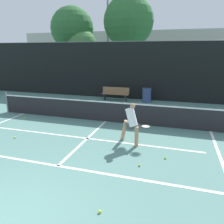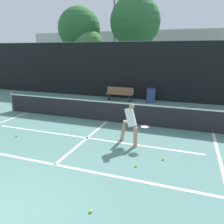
% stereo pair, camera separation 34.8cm
% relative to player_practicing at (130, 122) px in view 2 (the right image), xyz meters
% --- Properties ---
extents(court_baseline_near, '(11.00, 0.10, 0.01)m').
position_rel_player_practicing_xyz_m(court_baseline_near, '(-1.65, -2.14, -0.79)').
color(court_baseline_near, white).
rests_on(court_baseline_near, ground).
extents(court_service_line, '(8.25, 0.10, 0.01)m').
position_rel_player_practicing_xyz_m(court_service_line, '(-1.65, -0.02, -0.79)').
color(court_service_line, white).
rests_on(court_service_line, ground).
extents(court_center_mark, '(0.10, 4.26, 0.01)m').
position_rel_player_practicing_xyz_m(court_center_mark, '(-1.65, -0.01, -0.79)').
color(court_center_mark, white).
rests_on(court_center_mark, ground).
extents(court_sideline_right, '(0.10, 5.26, 0.01)m').
position_rel_player_practicing_xyz_m(court_sideline_right, '(2.86, -0.01, -0.79)').
color(court_sideline_right, white).
rests_on(court_sideline_right, ground).
extents(net, '(11.09, 0.09, 1.07)m').
position_rel_player_practicing_xyz_m(net, '(-1.65, 2.13, -0.29)').
color(net, slate).
rests_on(net, ground).
extents(fence_back, '(24.00, 0.06, 3.75)m').
position_rel_player_practicing_xyz_m(fence_back, '(-1.65, 7.32, 1.07)').
color(fence_back, black).
rests_on(fence_back, ground).
extents(player_practicing, '(1.21, 0.62, 1.47)m').
position_rel_player_practicing_xyz_m(player_practicing, '(0.00, 0.00, 0.00)').
color(player_practicing, tan).
rests_on(player_practicing, ground).
extents(tennis_ball_scattered_0, '(0.07, 0.07, 0.07)m').
position_rel_player_practicing_xyz_m(tennis_ball_scattered_0, '(0.13, -3.54, -0.76)').
color(tennis_ball_scattered_0, '#D1E033').
rests_on(tennis_ball_scattered_0, ground).
extents(tennis_ball_scattered_2, '(0.07, 0.07, 0.07)m').
position_rel_player_practicing_xyz_m(tennis_ball_scattered_2, '(1.24, -0.81, -0.76)').
color(tennis_ball_scattered_2, '#D1E033').
rests_on(tennis_ball_scattered_2, ground).
extents(tennis_ball_scattered_3, '(0.07, 0.07, 0.07)m').
position_rel_player_practicing_xyz_m(tennis_ball_scattered_3, '(0.57, -1.47, -0.76)').
color(tennis_ball_scattered_3, '#D1E033').
rests_on(tennis_ball_scattered_3, ground).
extents(tennis_ball_scattered_4, '(0.07, 0.07, 0.07)m').
position_rel_player_practicing_xyz_m(tennis_ball_scattered_4, '(-4.26, -0.79, -0.76)').
color(tennis_ball_scattered_4, '#D1E033').
rests_on(tennis_ball_scattered_4, ground).
extents(tennis_ball_scattered_5, '(0.07, 0.07, 0.07)m').
position_rel_player_practicing_xyz_m(tennis_ball_scattered_5, '(-5.52, 1.36, -0.76)').
color(tennis_ball_scattered_5, '#D1E033').
rests_on(tennis_ball_scattered_5, ground).
extents(courtside_bench, '(1.79, 0.38, 0.86)m').
position_rel_player_practicing_xyz_m(courtside_bench, '(-2.45, 6.53, -0.32)').
color(courtside_bench, olive).
rests_on(courtside_bench, ground).
extents(trash_bin, '(0.58, 0.58, 0.97)m').
position_rel_player_practicing_xyz_m(trash_bin, '(-0.41, 6.63, -0.31)').
color(trash_bin, '#384C7F').
rests_on(trash_bin, ground).
extents(parked_car, '(1.83, 4.54, 1.47)m').
position_rel_player_practicing_xyz_m(parked_car, '(0.12, 9.52, -0.17)').
color(parked_car, '#B7B7BC').
rests_on(parked_car, ground).
extents(floodlight_mast, '(1.10, 0.24, 10.02)m').
position_rel_player_practicing_xyz_m(floodlight_mast, '(-5.35, 13.90, 5.43)').
color(floodlight_mast, slate).
rests_on(floodlight_mast, ground).
extents(tree_west, '(4.53, 4.53, 7.97)m').
position_rel_player_practicing_xyz_m(tree_west, '(-3.30, 13.69, 4.90)').
color(tree_west, brown).
rests_on(tree_west, ground).
extents(tree_mid, '(4.16, 4.16, 7.32)m').
position_rel_player_practicing_xyz_m(tree_mid, '(-8.89, 13.59, 4.43)').
color(tree_mid, brown).
rests_on(tree_mid, ground).
extents(tree_east, '(2.92, 2.92, 5.13)m').
position_rel_player_practicing_xyz_m(tree_east, '(-7.73, 13.10, 2.86)').
color(tree_east, brown).
rests_on(tree_east, ground).
extents(building_far, '(36.00, 2.40, 5.53)m').
position_rel_player_practicing_xyz_m(building_far, '(-1.65, 21.89, 1.97)').
color(building_far, '#B2ADA3').
rests_on(building_far, ground).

